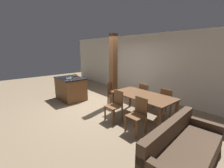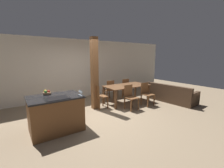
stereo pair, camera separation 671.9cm
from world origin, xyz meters
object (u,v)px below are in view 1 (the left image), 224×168
at_px(wine_glass_far, 71,78).
at_px(dining_chair_near_left, 115,105).
at_px(dining_chair_near_right, 138,114).
at_px(timber_post, 113,71).
at_px(wine_glass_near, 67,78).
at_px(dining_chair_far_left, 145,95).
at_px(dining_chair_far_right, 167,102).
at_px(dining_chair_head_end, 114,94).
at_px(wine_glass_middle, 69,78).
at_px(fruit_bowl, 76,75).
at_px(dining_table, 142,98).
at_px(couch, 184,151).
at_px(kitchen_island, 71,88).

xyz_separation_m(wine_glass_far, dining_chair_near_left, (2.09, 0.37, -0.56)).
xyz_separation_m(dining_chair_near_right, timber_post, (-1.87, 0.81, 0.82)).
distance_m(wine_glass_near, dining_chair_far_left, 2.90).
height_order(dining_chair_far_right, dining_chair_head_end, same).
bearing_deg(wine_glass_middle, dining_chair_near_right, 8.55).
distance_m(fruit_bowl, dining_chair_head_end, 2.03).
xyz_separation_m(dining_chair_far_right, timber_post, (-1.87, -0.61, 0.82)).
height_order(wine_glass_near, dining_chair_head_end, wine_glass_near).
distance_m(fruit_bowl, dining_chair_near_right, 3.67).
bearing_deg(fruit_bowl, dining_table, 9.15).
height_order(dining_chair_near_left, dining_chair_near_right, same).
bearing_deg(dining_chair_near_left, wine_glass_far, -170.07).
bearing_deg(dining_table, fruit_bowl, -170.85).
bearing_deg(wine_glass_middle, dining_chair_head_end, 43.77).
distance_m(dining_chair_near_right, dining_chair_far_left, 1.65).
bearing_deg(dining_chair_head_end, timber_post, 53.55).
relative_size(wine_glass_middle, couch, 0.07).
distance_m(wine_glass_far, dining_chair_head_end, 1.71).
height_order(fruit_bowl, couch, fruit_bowl).
height_order(wine_glass_far, dining_chair_far_right, wine_glass_far).
height_order(kitchen_island, wine_glass_middle, wine_glass_middle).
bearing_deg(dining_table, timber_post, 176.03).
xyz_separation_m(dining_chair_near_left, dining_chair_far_left, (0.00, 1.42, 0.00)).
distance_m(wine_glass_far, timber_post, 1.61).
height_order(dining_chair_far_left, dining_chair_far_right, same).
relative_size(kitchen_island, wine_glass_far, 8.67).
bearing_deg(dining_chair_far_right, fruit_bowl, 18.67).
bearing_deg(kitchen_island, dining_table, 15.25).
height_order(wine_glass_near, timber_post, timber_post).
height_order(wine_glass_middle, wine_glass_far, same).
distance_m(wine_glass_middle, couch, 4.29).
distance_m(fruit_bowl, dining_chair_near_left, 2.84).
xyz_separation_m(wine_glass_middle, dining_table, (2.51, 1.15, -0.38)).
bearing_deg(dining_chair_near_right, wine_glass_near, -170.01).
xyz_separation_m(kitchen_island, wine_glass_middle, (0.57, -0.31, 0.57)).
height_order(kitchen_island, couch, kitchen_island).
xyz_separation_m(fruit_bowl, dining_chair_near_right, (3.63, -0.19, -0.50)).
height_order(dining_chair_near_right, dining_chair_far_right, same).
bearing_deg(kitchen_island, wine_glass_far, -22.17).
bearing_deg(dining_chair_near_left, dining_chair_far_left, 90.00).
xyz_separation_m(wine_glass_near, dining_chair_near_right, (2.93, 0.52, -0.56)).
bearing_deg(couch, dining_table, 56.08).
distance_m(dining_chair_near_right, dining_chair_head_end, 1.87).
bearing_deg(timber_post, kitchen_island, -150.15).
xyz_separation_m(dining_chair_near_right, dining_chair_far_left, (-0.85, 1.42, 0.00)).
distance_m(wine_glass_middle, timber_post, 1.66).
distance_m(dining_chair_far_right, timber_post, 2.13).
distance_m(wine_glass_near, timber_post, 1.72).
bearing_deg(timber_post, wine_glass_near, -128.77).
bearing_deg(dining_table, dining_chair_far_left, 120.75).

